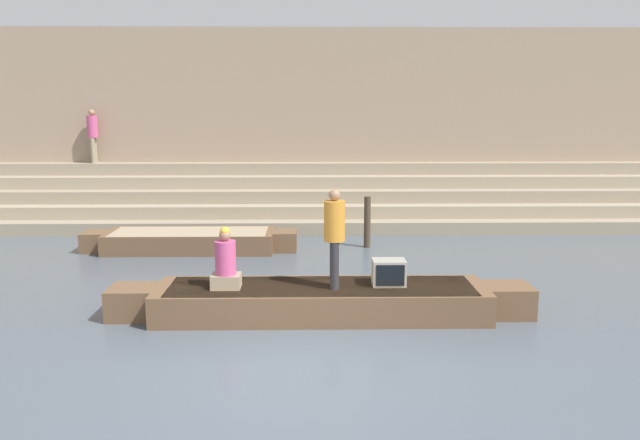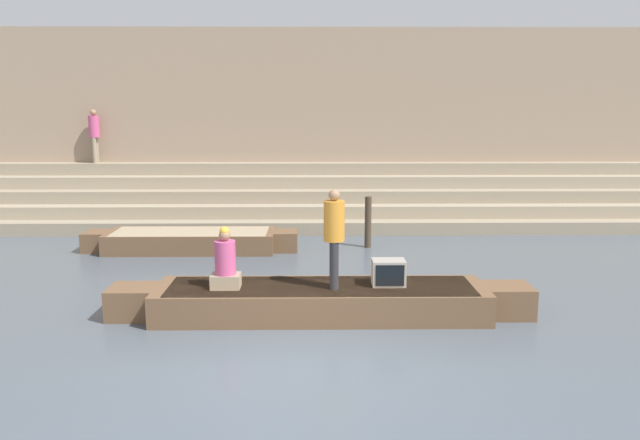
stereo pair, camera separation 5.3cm
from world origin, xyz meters
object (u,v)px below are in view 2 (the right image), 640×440
tv_set (389,272)px  moored_boat_shore (191,240)px  rowboat_main (321,300)px  person_standing (334,232)px  mooring_post (368,222)px  person_on_steps (94,132)px  person_rowing (225,264)px

tv_set → moored_boat_shore: 6.41m
rowboat_main → person_standing: 1.20m
mooring_post → rowboat_main: bearing=-103.5°
person_standing → mooring_post: person_standing is taller
person_on_steps → rowboat_main: bearing=120.3°
person_standing → person_rowing: (-1.78, 0.01, -0.53)m
mooring_post → moored_boat_shore: bearing=-176.0°
tv_set → person_on_steps: person_on_steps is taller
rowboat_main → tv_set: bearing=2.6°
person_on_steps → person_rowing: bearing=113.2°
rowboat_main → person_standing: bearing=-19.9°
rowboat_main → mooring_post: mooring_post is taller
person_rowing → tv_set: size_ratio=1.87×
person_standing → person_on_steps: (-6.95, 9.16, 1.23)m
mooring_post → person_rowing: bearing=-118.2°
person_on_steps → mooring_post: bearing=147.6°
tv_set → rowboat_main: bearing=177.7°
rowboat_main → person_rowing: 1.70m
moored_boat_shore → mooring_post: mooring_post is taller
moored_boat_shore → mooring_post: 4.35m
moored_boat_shore → mooring_post: size_ratio=4.04×
rowboat_main → person_rowing: bearing=-177.8°
rowboat_main → person_rowing: size_ratio=6.85×
moored_boat_shore → person_on_steps: size_ratio=3.20×
person_standing → tv_set: 1.18m
moored_boat_shore → person_on_steps: 6.09m
tv_set → mooring_post: size_ratio=0.43×
tv_set → mooring_post: mooring_post is taller
person_rowing → mooring_post: bearing=54.9°
mooring_post → tv_set: bearing=-91.2°
person_rowing → tv_set: (2.70, 0.13, -0.19)m
rowboat_main → mooring_post: bearing=76.2°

